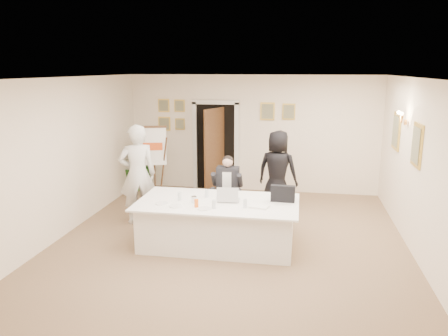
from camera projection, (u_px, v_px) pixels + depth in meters
The scene contains 28 objects.
floor at pixel (229, 245), 7.47m from camera, with size 7.00×7.00×0.00m, color brown.
ceiling at pixel (229, 78), 6.85m from camera, with size 6.00×7.00×0.02m, color white.
wall_back at pixel (253, 134), 10.52m from camera, with size 6.00×0.10×2.80m, color white.
wall_front at pixel (164, 251), 3.80m from camera, with size 6.00×0.10×2.80m, color white.
wall_left at pixel (61, 158), 7.67m from camera, with size 0.10×7.00×2.80m, color white.
wall_right at pixel (423, 172), 6.65m from camera, with size 0.10×7.00×2.80m, color white.
doorway at pixel (215, 149), 10.58m from camera, with size 1.14×0.86×2.20m.
pictures_back_wall at pixel (220, 115), 10.52m from camera, with size 3.40×0.06×0.80m, color gold, non-canonical shape.
pictures_right_wall at pixel (405, 137), 7.73m from camera, with size 0.06×2.20×0.80m, color gold, non-canonical shape.
wall_sconce at pixel (403, 118), 7.66m from camera, with size 0.20×0.30×0.24m, color #DD9546, non-canonical shape.
conference_table at pixel (218, 223), 7.38m from camera, with size 2.68×1.43×0.78m.
seated_man at pixel (227, 189), 8.41m from camera, with size 0.58×0.61×1.34m, color black, non-canonical shape.
flip_chart at pixel (154, 167), 9.80m from camera, with size 0.61×0.44×1.68m.
standing_man at pixel (138, 174), 8.35m from camera, with size 0.70×0.46×1.93m, color silver.
standing_woman at pixel (278, 171), 9.08m from camera, with size 0.84×0.54×1.71m, color black.
potted_palm at pixel (139, 163), 10.85m from camera, with size 1.17×1.01×1.30m, color #21521B.
laptop at pixel (229, 193), 7.31m from camera, with size 0.36×0.37×0.28m, color #B7BABC, non-canonical shape.
laptop_bag at pixel (283, 194), 7.25m from camera, with size 0.40×0.11×0.28m, color black.
paper_stack at pixel (259, 207), 6.98m from camera, with size 0.29×0.21×0.03m, color white.
plate_left at pixel (162, 203), 7.17m from camera, with size 0.22×0.22×0.01m, color white.
plate_mid at pixel (175, 206), 7.03m from camera, with size 0.22×0.22×0.01m, color white.
plate_near at pixel (204, 209), 6.90m from camera, with size 0.21×0.21×0.01m, color white.
glass_a at pixel (180, 196), 7.34m from camera, with size 0.06×0.06×0.14m, color silver.
glass_b at pixel (214, 204), 6.91m from camera, with size 0.06×0.06×0.14m, color silver.
glass_c at pixel (245, 204), 6.95m from camera, with size 0.06×0.06×0.14m, color silver.
glass_d at pixel (207, 193), 7.52m from camera, with size 0.06×0.06×0.14m, color silver.
oj_glass at pixel (196, 203), 6.98m from camera, with size 0.07×0.07×0.13m, color orange.
steel_jug at pixel (194, 199), 7.21m from camera, with size 0.09×0.09×0.11m, color silver.
Camera 1 is at (1.13, -6.90, 2.96)m, focal length 35.00 mm.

